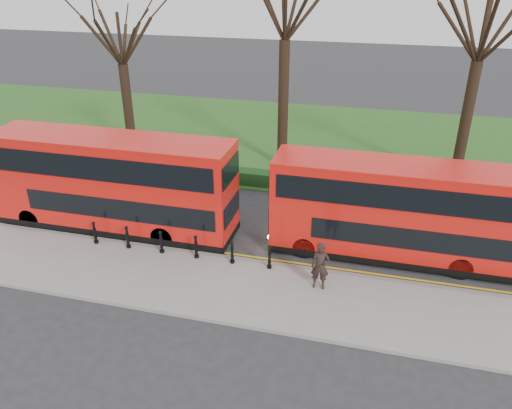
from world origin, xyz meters
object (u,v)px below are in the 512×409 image
(bollard_row, at_px, (178,245))
(pedestrian, at_px, (320,266))
(bus_lead, at_px, (113,184))
(bus_rear, at_px, (399,212))

(bollard_row, bearing_deg, pedestrian, -7.46)
(bollard_row, xyz_separation_m, pedestrian, (6.05, -0.79, 0.44))
(bus_lead, distance_m, pedestrian, 10.22)
(bollard_row, height_order, bus_lead, bus_lead)
(bollard_row, distance_m, pedestrian, 6.12)
(bus_rear, bearing_deg, pedestrian, -130.13)
(bollard_row, distance_m, bus_rear, 9.22)
(bus_lead, relative_size, pedestrian, 5.92)
(bus_lead, height_order, pedestrian, bus_lead)
(pedestrian, bearing_deg, bus_lead, 162.73)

